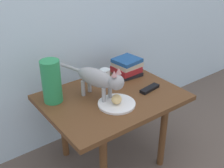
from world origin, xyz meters
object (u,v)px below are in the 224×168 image
at_px(side_table, 112,104).
at_px(book_stack, 127,67).
at_px(plate, 117,104).
at_px(tv_remote, 150,89).
at_px(cat, 99,79).
at_px(candle_jar, 105,76).
at_px(bread_roll, 117,99).
at_px(green_vase, 52,81).

height_order(side_table, book_stack, book_stack).
distance_m(plate, tv_remote, 0.28).
relative_size(cat, tv_remote, 3.09).
bearing_deg(side_table, candle_jar, 66.54).
xyz_separation_m(plate, cat, (-0.04, 0.12, 0.13)).
relative_size(plate, bread_roll, 2.75).
bearing_deg(cat, candle_jar, 46.76).
height_order(green_vase, tv_remote, green_vase).
xyz_separation_m(book_stack, tv_remote, (-0.03, -0.26, -0.05)).
distance_m(plate, bread_roll, 0.03).
xyz_separation_m(side_table, bread_roll, (-0.04, -0.10, 0.10)).
distance_m(side_table, green_vase, 0.40).
height_order(cat, book_stack, cat).
height_order(side_table, green_vase, green_vase).
bearing_deg(plate, candle_jar, 66.74).
bearing_deg(side_table, tv_remote, -20.57).
distance_m(bread_roll, cat, 0.16).
bearing_deg(book_stack, side_table, -146.37).
bearing_deg(book_stack, green_vase, -178.49).
height_order(cat, tv_remote, cat).
relative_size(book_stack, candle_jar, 2.19).
bearing_deg(book_stack, candle_jar, 175.17).
distance_m(cat, green_vase, 0.28).
bearing_deg(plate, green_vase, 136.26).
relative_size(side_table, green_vase, 3.23).
distance_m(side_table, plate, 0.13).
bearing_deg(tv_remote, green_vase, 147.60).
xyz_separation_m(book_stack, candle_jar, (-0.18, 0.02, -0.02)).
relative_size(bread_roll, candle_jar, 0.94).
xyz_separation_m(cat, book_stack, (0.34, 0.16, -0.07)).
distance_m(green_vase, tv_remote, 0.62).
bearing_deg(green_vase, cat, -31.14).
xyz_separation_m(bread_roll, cat, (-0.04, 0.12, 0.09)).
bearing_deg(bread_roll, book_stack, 42.20).
bearing_deg(green_vase, candle_jar, 4.35).
xyz_separation_m(green_vase, candle_jar, (0.40, 0.03, -0.09)).
bearing_deg(candle_jar, plate, -113.26).
height_order(book_stack, candle_jar, book_stack).
distance_m(cat, tv_remote, 0.35).
bearing_deg(side_table, green_vase, 153.45).
bearing_deg(cat, plate, -72.62).
height_order(bread_roll, cat, cat).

